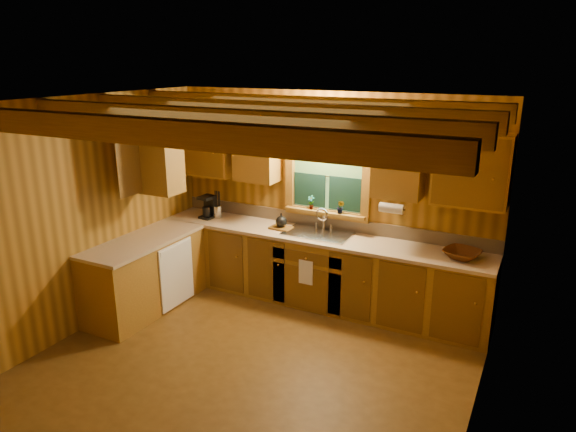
{
  "coord_description": "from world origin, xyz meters",
  "views": [
    {
      "loc": [
        2.43,
        -3.95,
        2.97
      ],
      "look_at": [
        0.0,
        0.8,
        1.35
      ],
      "focal_mm": 32.5,
      "sensor_mm": 36.0,
      "label": 1
    }
  ],
  "objects_px": {
    "coffee_maker": "(209,207)",
    "sink": "(318,238)",
    "wicker_basket": "(462,254)",
    "cutting_board": "(281,228)"
  },
  "relations": [
    {
      "from": "sink",
      "to": "cutting_board",
      "type": "bearing_deg",
      "value": -177.97
    },
    {
      "from": "coffee_maker",
      "to": "wicker_basket",
      "type": "height_order",
      "value": "coffee_maker"
    },
    {
      "from": "sink",
      "to": "coffee_maker",
      "type": "xyz_separation_m",
      "value": [
        -1.6,
        -0.03,
        0.19
      ]
    },
    {
      "from": "coffee_maker",
      "to": "wicker_basket",
      "type": "relative_size",
      "value": 0.79
    },
    {
      "from": "coffee_maker",
      "to": "wicker_basket",
      "type": "bearing_deg",
      "value": 6.66
    },
    {
      "from": "cutting_board",
      "to": "sink",
      "type": "bearing_deg",
      "value": 5.62
    },
    {
      "from": "sink",
      "to": "coffee_maker",
      "type": "distance_m",
      "value": 1.61
    },
    {
      "from": "cutting_board",
      "to": "wicker_basket",
      "type": "distance_m",
      "value": 2.21
    },
    {
      "from": "coffee_maker",
      "to": "wicker_basket",
      "type": "xyz_separation_m",
      "value": [
        3.31,
        0.0,
        -0.1
      ]
    },
    {
      "from": "coffee_maker",
      "to": "sink",
      "type": "bearing_deg",
      "value": 7.58
    }
  ]
}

